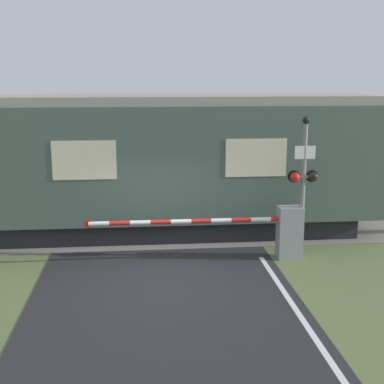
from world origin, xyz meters
name	(u,v)px	position (x,y,z in m)	size (l,w,h in m)	color
ground_plane	(162,276)	(0.00, 0.00, 0.00)	(80.00, 80.00, 0.00)	#5B6B3D
track_bed	(157,232)	(0.00, 3.45, 0.02)	(36.00, 3.20, 0.13)	slate
train	(90,165)	(-1.87, 3.45, 2.03)	(16.11, 2.82, 3.96)	black
crossing_barrier	(275,231)	(2.85, 0.97, 0.72)	(5.34, 0.44, 1.32)	gray
signal_post	(303,179)	(3.51, 0.95, 2.01)	(0.75, 0.26, 3.54)	gray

